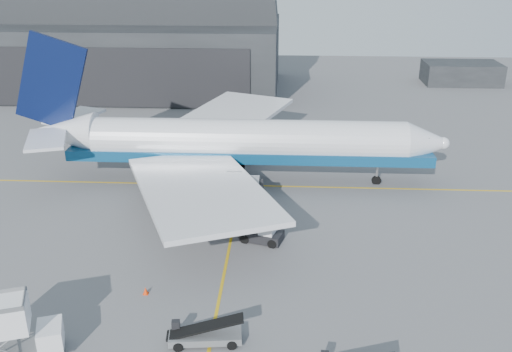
# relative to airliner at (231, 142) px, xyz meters

# --- Properties ---
(ground) EXTENTS (200.00, 200.00, 0.00)m
(ground) POSITION_rel_airliner_xyz_m (1.17, -21.22, -4.65)
(ground) COLOR #565659
(ground) RESTS_ON ground
(taxi_lines) EXTENTS (80.00, 42.12, 0.02)m
(taxi_lines) POSITION_rel_airliner_xyz_m (1.17, -8.56, -4.64)
(taxi_lines) COLOR gold
(taxi_lines) RESTS_ON ground
(hangar) EXTENTS (50.00, 28.30, 28.00)m
(hangar) POSITION_rel_airliner_xyz_m (-20.83, 43.72, 4.90)
(hangar) COLOR black
(hangar) RESTS_ON ground
(distant_bldg_a) EXTENTS (14.00, 8.00, 4.00)m
(distant_bldg_a) POSITION_rel_airliner_xyz_m (39.17, 50.78, -4.65)
(distant_bldg_a) COLOR black
(distant_bldg_a) RESTS_ON ground
(airliner) EXTENTS (47.31, 45.87, 16.60)m
(airliner) POSITION_rel_airliner_xyz_m (0.00, 0.00, 0.00)
(airliner) COLOR white
(airliner) RESTS_ON ground
(catering_truck) EXTENTS (6.62, 4.21, 4.28)m
(catering_truck) POSITION_rel_airliner_xyz_m (-11.46, -30.50, -2.48)
(catering_truck) COLOR slate
(catering_truck) RESTS_ON ground
(pushback_tug) EXTENTS (4.11, 3.05, 1.71)m
(pushback_tug) POSITION_rel_airliner_xyz_m (4.08, -13.78, -4.00)
(pushback_tug) COLOR black
(pushback_tug) RESTS_ON ground
(belt_loader_a) EXTENTS (5.24, 2.25, 1.97)m
(belt_loader_a) POSITION_rel_airliner_xyz_m (0.78, -28.13, -4.04)
(belt_loader_a) COLOR slate
(belt_loader_a) RESTS_ON ground
(traffic_cone) EXTENTS (0.41, 0.41, 0.59)m
(traffic_cone) POSITION_rel_airliner_xyz_m (-4.51, -22.69, -4.37)
(traffic_cone) COLOR #EB3507
(traffic_cone) RESTS_ON ground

